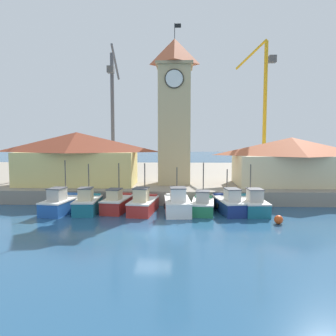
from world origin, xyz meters
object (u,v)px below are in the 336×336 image
at_px(fishing_boat_far_left, 62,203).
at_px(fishing_boat_center, 177,204).
at_px(fishing_boat_left_outer, 88,204).
at_px(warehouse_right, 291,161).
at_px(fishing_boat_right_inner, 229,204).
at_px(fishing_boat_right_outer, 252,204).
at_px(fishing_boat_mid_right, 203,205).
at_px(fishing_boat_left_inner, 117,203).
at_px(port_crane_far, 264,121).
at_px(clock_tower, 175,109).
at_px(mooring_buoy, 279,220).
at_px(fishing_boat_mid_left, 143,204).
at_px(warehouse_left, 77,158).
at_px(port_crane_near, 113,125).

distance_m(fishing_boat_far_left, fishing_boat_center, 10.13).
height_order(fishing_boat_left_outer, warehouse_right, warehouse_right).
xyz_separation_m(fishing_boat_right_inner, fishing_boat_right_outer, (1.98, -0.07, -0.00)).
height_order(fishing_boat_mid_right, fishing_boat_right_outer, fishing_boat_mid_right).
height_order(fishing_boat_left_inner, port_crane_far, port_crane_far).
xyz_separation_m(clock_tower, mooring_buoy, (8.15, -12.35, -9.46)).
relative_size(fishing_boat_left_outer, clock_tower, 0.24).
xyz_separation_m(fishing_boat_mid_left, fishing_boat_mid_right, (5.20, 0.11, -0.07)).
xyz_separation_m(fishing_boat_right_inner, warehouse_left, (-15.69, 6.95, 3.59)).
bearing_deg(fishing_boat_mid_left, fishing_boat_right_inner, 3.63).
distance_m(fishing_boat_left_outer, port_crane_near, 24.81).
bearing_deg(fishing_boat_center, warehouse_left, 145.92).
distance_m(warehouse_right, port_crane_near, 27.59).
bearing_deg(fishing_boat_mid_right, fishing_boat_right_outer, 3.91).
bearing_deg(fishing_boat_mid_right, warehouse_left, 151.30).
xyz_separation_m(fishing_boat_left_outer, warehouse_left, (-3.29, 7.56, 3.56)).
bearing_deg(fishing_boat_far_left, mooring_buoy, -10.53).
bearing_deg(mooring_buoy, fishing_boat_left_outer, 168.07).
relative_size(fishing_boat_far_left, fishing_boat_left_outer, 1.21).
bearing_deg(mooring_buoy, fishing_boat_left_inner, 163.00).
relative_size(port_crane_far, mooring_buoy, 29.66).
bearing_deg(clock_tower, warehouse_left, -171.98).
bearing_deg(fishing_boat_left_inner, port_crane_far, 50.12).
distance_m(fishing_boat_far_left, port_crane_near, 24.66).
relative_size(fishing_boat_left_inner, fishing_boat_mid_right, 1.03).
distance_m(fishing_boat_left_inner, port_crane_far, 29.64).
bearing_deg(port_crane_near, fishing_boat_mid_right, -61.43).
distance_m(fishing_boat_right_inner, port_crane_far, 24.89).
distance_m(fishing_boat_center, warehouse_right, 15.43).
xyz_separation_m(fishing_boat_left_inner, fishing_boat_mid_right, (7.62, -0.48, -0.05)).
bearing_deg(fishing_boat_mid_left, fishing_boat_right_outer, 2.45).
bearing_deg(warehouse_right, port_crane_near, 147.00).
height_order(fishing_boat_mid_right, clock_tower, clock_tower).
height_order(fishing_boat_mid_right, warehouse_left, warehouse_left).
distance_m(fishing_boat_left_inner, warehouse_right, 19.75).
bearing_deg(fishing_boat_center, mooring_buoy, -23.24).
bearing_deg(warehouse_right, fishing_boat_right_outer, -126.32).
bearing_deg(fishing_boat_mid_left, warehouse_left, 137.69).
bearing_deg(warehouse_left, warehouse_right, 2.44).
height_order(fishing_boat_center, fishing_boat_right_inner, fishing_boat_center).
distance_m(fishing_boat_center, fishing_boat_mid_right, 2.23).
bearing_deg(fishing_boat_mid_right, fishing_boat_left_outer, -178.61).
bearing_deg(fishing_boat_right_outer, mooring_buoy, -72.80).
distance_m(fishing_boat_mid_left, clock_tower, 12.95).
bearing_deg(clock_tower, fishing_boat_mid_right, -73.24).
relative_size(clock_tower, warehouse_left, 1.35).
relative_size(fishing_boat_right_inner, fishing_boat_right_outer, 1.06).
bearing_deg(fishing_boat_left_inner, fishing_boat_right_outer, -0.88).
height_order(fishing_boat_right_inner, mooring_buoy, fishing_boat_right_inner).
xyz_separation_m(fishing_boat_left_outer, fishing_boat_left_inner, (2.45, 0.72, -0.05)).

